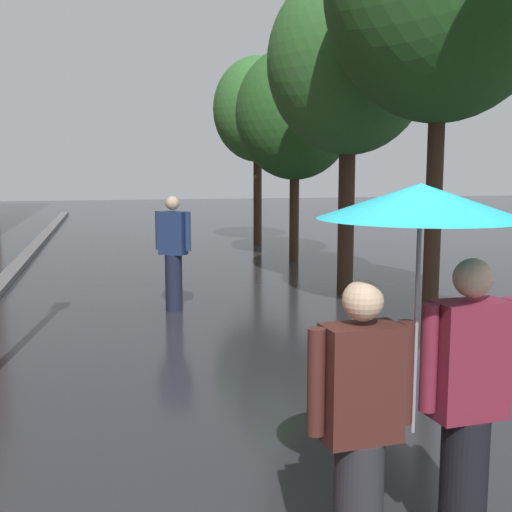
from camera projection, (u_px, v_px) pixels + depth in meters
kerb_strip at (2, 283)px, 11.99m from camera, size 0.30×36.00×0.12m
street_tree_2 at (349, 63)px, 10.84m from camera, size 2.73×2.73×5.44m
street_tree_3 at (295, 114)px, 14.70m from camera, size 2.68×2.68×4.84m
street_tree_4 at (258, 110)px, 17.79m from camera, size 2.42×2.42×5.13m
couple_under_umbrella at (418, 328)px, 3.40m from camera, size 1.23×1.06×2.12m
pedestrian_walking_midground at (173, 253)px, 9.91m from camera, size 0.51×0.40×1.75m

